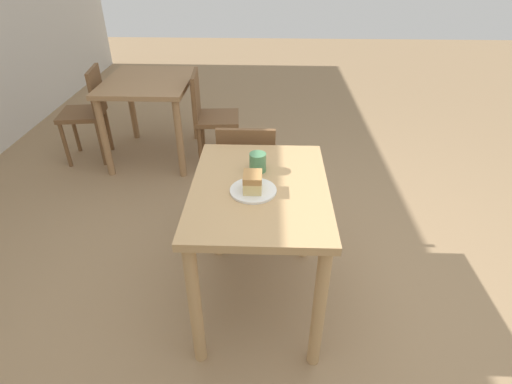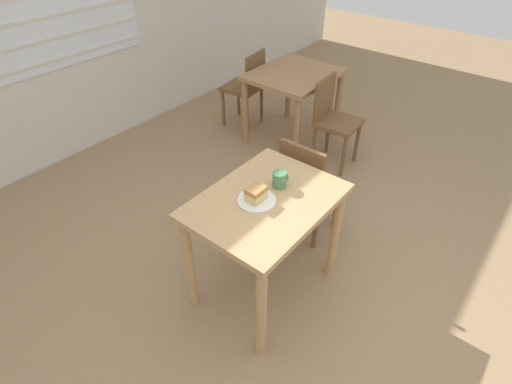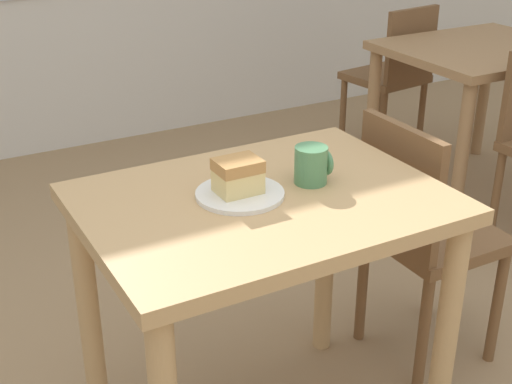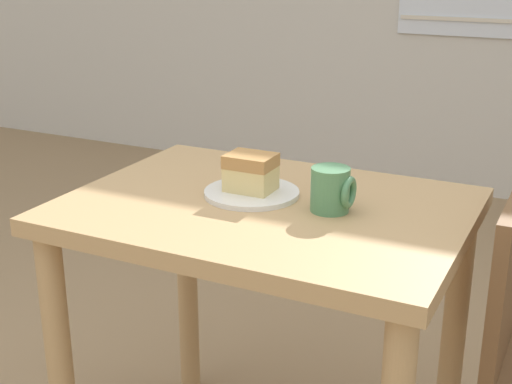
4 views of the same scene
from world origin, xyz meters
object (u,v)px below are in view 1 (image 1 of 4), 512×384
(chair_far_corner, at_px, (211,115))
(cake_slice, at_px, (253,182))
(dining_table_far, at_px, (149,93))
(dining_table_near, at_px, (259,210))
(plate, at_px, (253,190))
(chair_near_window, at_px, (247,175))
(chair_far_opposite, at_px, (88,110))
(coffee_mug, at_px, (258,162))

(chair_far_corner, height_order, cake_slice, cake_slice)
(dining_table_far, bearing_deg, dining_table_near, -150.05)
(dining_table_far, xyz_separation_m, plate, (-1.84, -1.00, 0.17))
(chair_near_window, bearing_deg, dining_table_far, -51.11)
(chair_far_opposite, relative_size, cake_slice, 7.73)
(chair_near_window, bearing_deg, cake_slice, 95.51)
(dining_table_near, relative_size, chair_near_window, 1.06)
(dining_table_far, relative_size, chair_far_corner, 1.04)
(chair_far_corner, bearing_deg, coffee_mug, -167.15)
(chair_far_opposite, distance_m, cake_slice, 2.38)
(chair_near_window, bearing_deg, plate, 95.77)
(dining_table_far, xyz_separation_m, chair_far_corner, (-0.15, -0.56, -0.14))
(dining_table_near, xyz_separation_m, dining_table_far, (1.79, 1.03, -0.03))
(coffee_mug, bearing_deg, cake_slice, 175.16)
(chair_far_opposite, relative_size, plate, 3.82)
(dining_table_near, bearing_deg, dining_table_far, 29.95)
(dining_table_far, relative_size, plate, 3.95)
(dining_table_near, xyz_separation_m, cake_slice, (-0.05, 0.03, 0.20))
(dining_table_near, distance_m, plate, 0.16)
(dining_table_far, relative_size, chair_far_opposite, 1.04)
(dining_table_near, height_order, dining_table_far, dining_table_near)
(chair_far_corner, height_order, chair_far_opposite, same)
(chair_far_corner, bearing_deg, cake_slice, -169.66)
(chair_far_opposite, bearing_deg, coffee_mug, 37.55)
(chair_far_corner, relative_size, chair_far_opposite, 1.00)
(dining_table_far, height_order, chair_far_opposite, chair_far_opposite)
(chair_near_window, bearing_deg, dining_table_near, 98.77)
(dining_table_near, distance_m, chair_near_window, 0.66)
(chair_near_window, bearing_deg, chair_far_opposite, -36.01)
(dining_table_far, distance_m, chair_far_opposite, 0.58)
(chair_far_corner, relative_size, cake_slice, 7.73)
(chair_far_corner, height_order, plate, chair_far_corner)
(dining_table_near, bearing_deg, plate, 150.52)
(dining_table_near, height_order, chair_far_opposite, chair_far_opposite)
(chair_near_window, xyz_separation_m, chair_far_corner, (1.01, 0.38, 0.00))
(chair_far_opposite, xyz_separation_m, coffee_mug, (-1.56, -1.57, 0.36))
(chair_far_opposite, bearing_deg, chair_far_corner, 78.68)
(cake_slice, bearing_deg, chair_far_opposite, 41.34)
(chair_far_opposite, height_order, coffee_mug, coffee_mug)
(dining_table_near, distance_m, coffee_mug, 0.24)
(chair_near_window, distance_m, chair_far_opposite, 1.84)
(dining_table_near, xyz_separation_m, plate, (-0.05, 0.03, 0.15))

